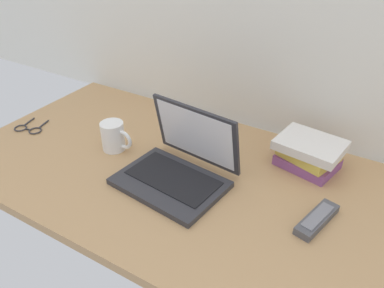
% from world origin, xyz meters
% --- Properties ---
extents(desk, '(1.60, 0.76, 0.03)m').
position_xyz_m(desk, '(0.00, 0.00, 0.01)').
color(desk, tan).
rests_on(desk, ground).
extents(laptop, '(0.33, 0.30, 0.22)m').
position_xyz_m(laptop, '(-0.07, -0.02, 0.08)').
color(laptop, '#2D2D33').
rests_on(laptop, desk).
extents(coffee_mug, '(0.12, 0.08, 0.10)m').
position_xyz_m(coffee_mug, '(-0.34, 0.00, 0.08)').
color(coffee_mug, white).
rests_on(coffee_mug, desk).
extents(remote_control_near, '(0.08, 0.17, 0.02)m').
position_xyz_m(remote_control_near, '(0.35, 0.00, 0.04)').
color(remote_control_near, '#4C4C51').
rests_on(remote_control_near, desk).
extents(eyeglasses, '(0.12, 0.12, 0.01)m').
position_xyz_m(eyeglasses, '(-0.70, -0.07, 0.03)').
color(eyeglasses, '#333338').
rests_on(eyeglasses, desk).
extents(book_stack, '(0.21, 0.18, 0.09)m').
position_xyz_m(book_stack, '(0.25, 0.24, 0.08)').
color(book_stack, '#8C4C8C').
rests_on(book_stack, desk).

